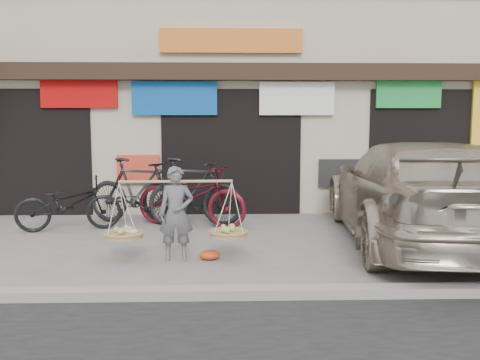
{
  "coord_description": "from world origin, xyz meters",
  "views": [
    {
      "loc": [
        -0.15,
        -8.04,
        2.09
      ],
      "look_at": [
        0.11,
        0.9,
        1.05
      ],
      "focal_mm": 40.0,
      "sensor_mm": 36.0,
      "label": 1
    }
  ],
  "objects_px": {
    "bike_2": "(191,196)",
    "bike_1": "(190,191)",
    "bike_0": "(69,204)",
    "street_vendor": "(176,218)",
    "bike_3": "(138,192)",
    "suv": "(416,192)"
  },
  "relations": [
    {
      "from": "bike_0",
      "to": "bike_3",
      "type": "xyz_separation_m",
      "value": [
        1.2,
        0.53,
        0.15
      ]
    },
    {
      "from": "bike_0",
      "to": "street_vendor",
      "type": "bearing_deg",
      "value": -148.09
    },
    {
      "from": "street_vendor",
      "to": "bike_1",
      "type": "xyz_separation_m",
      "value": [
        0.04,
        2.68,
        0.03
      ]
    },
    {
      "from": "bike_2",
      "to": "bike_3",
      "type": "xyz_separation_m",
      "value": [
        -1.06,
        0.22,
        0.06
      ]
    },
    {
      "from": "street_vendor",
      "to": "bike_3",
      "type": "bearing_deg",
      "value": 107.97
    },
    {
      "from": "bike_0",
      "to": "bike_2",
      "type": "xyz_separation_m",
      "value": [
        2.26,
        0.31,
        0.09
      ]
    },
    {
      "from": "bike_1",
      "to": "bike_3",
      "type": "height_order",
      "value": "same"
    },
    {
      "from": "bike_2",
      "to": "suv",
      "type": "distance_m",
      "value": 4.12
    },
    {
      "from": "bike_0",
      "to": "bike_1",
      "type": "xyz_separation_m",
      "value": [
        2.23,
        0.53,
        0.15
      ]
    },
    {
      "from": "bike_0",
      "to": "bike_3",
      "type": "relative_size",
      "value": 0.88
    },
    {
      "from": "bike_1",
      "to": "bike_2",
      "type": "xyz_separation_m",
      "value": [
        0.03,
        -0.22,
        -0.06
      ]
    },
    {
      "from": "bike_0",
      "to": "bike_3",
      "type": "distance_m",
      "value": 1.32
    },
    {
      "from": "bike_0",
      "to": "bike_2",
      "type": "distance_m",
      "value": 2.28
    },
    {
      "from": "street_vendor",
      "to": "suv",
      "type": "distance_m",
      "value": 4.03
    },
    {
      "from": "bike_0",
      "to": "bike_2",
      "type": "relative_size",
      "value": 0.85
    },
    {
      "from": "bike_0",
      "to": "bike_1",
      "type": "bearing_deg",
      "value": -90.25
    },
    {
      "from": "bike_1",
      "to": "suv",
      "type": "xyz_separation_m",
      "value": [
        3.86,
        -1.72,
        0.2
      ]
    },
    {
      "from": "suv",
      "to": "bike_2",
      "type": "bearing_deg",
      "value": -16.45
    },
    {
      "from": "bike_1",
      "to": "bike_2",
      "type": "relative_size",
      "value": 0.96
    },
    {
      "from": "bike_2",
      "to": "bike_1",
      "type": "bearing_deg",
      "value": 28.48
    },
    {
      "from": "bike_0",
      "to": "bike_3",
      "type": "bearing_deg",
      "value": -79.78
    },
    {
      "from": "street_vendor",
      "to": "bike_0",
      "type": "height_order",
      "value": "street_vendor"
    }
  ]
}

